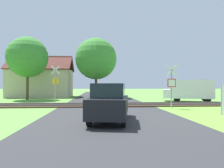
{
  "coord_description": "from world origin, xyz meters",
  "views": [
    {
      "loc": [
        -0.77,
        -9.59,
        1.71
      ],
      "look_at": [
        0.5,
        7.8,
        1.8
      ],
      "focal_mm": 32.0,
      "sensor_mm": 36.0,
      "label": 1
    }
  ],
  "objects_px": {
    "stop_sign_near": "(171,84)",
    "crossing_sign_far": "(55,81)",
    "tree_left": "(27,57)",
    "tree_center": "(96,59)",
    "parked_car": "(110,102)",
    "mail_truck": "(189,90)",
    "house": "(42,82)"
  },
  "relations": [
    {
      "from": "tree_center",
      "to": "tree_left",
      "type": "bearing_deg",
      "value": -159.87
    },
    {
      "from": "house",
      "to": "tree_left",
      "type": "distance_m",
      "value": 5.98
    },
    {
      "from": "stop_sign_near",
      "to": "parked_car",
      "type": "relative_size",
      "value": 0.76
    },
    {
      "from": "crossing_sign_far",
      "to": "tree_left",
      "type": "distance_m",
      "value": 7.39
    },
    {
      "from": "tree_center",
      "to": "parked_car",
      "type": "distance_m",
      "value": 18.12
    },
    {
      "from": "stop_sign_near",
      "to": "tree_left",
      "type": "xyz_separation_m",
      "value": [
        -13.6,
        9.88,
        3.18
      ]
    },
    {
      "from": "stop_sign_near",
      "to": "parked_car",
      "type": "height_order",
      "value": "stop_sign_near"
    },
    {
      "from": "house",
      "to": "tree_left",
      "type": "bearing_deg",
      "value": -92.47
    },
    {
      "from": "crossing_sign_far",
      "to": "house",
      "type": "relative_size",
      "value": 0.41
    },
    {
      "from": "stop_sign_near",
      "to": "tree_left",
      "type": "relative_size",
      "value": 0.44
    },
    {
      "from": "house",
      "to": "tree_center",
      "type": "distance_m",
      "value": 8.73
    },
    {
      "from": "tree_center",
      "to": "mail_truck",
      "type": "bearing_deg",
      "value": -35.36
    },
    {
      "from": "crossing_sign_far",
      "to": "tree_left",
      "type": "height_order",
      "value": "tree_left"
    },
    {
      "from": "stop_sign_near",
      "to": "crossing_sign_far",
      "type": "distance_m",
      "value": 10.39
    },
    {
      "from": "house",
      "to": "tree_center",
      "type": "height_order",
      "value": "tree_center"
    },
    {
      "from": "crossing_sign_far",
      "to": "parked_car",
      "type": "relative_size",
      "value": 0.84
    },
    {
      "from": "house",
      "to": "crossing_sign_far",
      "type": "bearing_deg",
      "value": -68.87
    },
    {
      "from": "house",
      "to": "tree_left",
      "type": "relative_size",
      "value": 1.19
    },
    {
      "from": "parked_car",
      "to": "tree_center",
      "type": "bearing_deg",
      "value": 102.35
    },
    {
      "from": "stop_sign_near",
      "to": "tree_center",
      "type": "distance_m",
      "value": 14.4
    },
    {
      "from": "house",
      "to": "tree_left",
      "type": "xyz_separation_m",
      "value": [
        -0.2,
        -5.24,
        2.88
      ]
    },
    {
      "from": "crossing_sign_far",
      "to": "tree_left",
      "type": "bearing_deg",
      "value": 135.8
    },
    {
      "from": "tree_center",
      "to": "house",
      "type": "bearing_deg",
      "value": 163.61
    },
    {
      "from": "parked_car",
      "to": "stop_sign_near",
      "type": "bearing_deg",
      "value": 54.44
    },
    {
      "from": "stop_sign_near",
      "to": "mail_truck",
      "type": "height_order",
      "value": "stop_sign_near"
    },
    {
      "from": "house",
      "to": "stop_sign_near",
      "type": "bearing_deg",
      "value": -48.74
    },
    {
      "from": "stop_sign_near",
      "to": "crossing_sign_far",
      "type": "relative_size",
      "value": 0.91
    },
    {
      "from": "tree_center",
      "to": "parked_car",
      "type": "xyz_separation_m",
      "value": [
        0.78,
        -17.57,
        -4.35
      ]
    },
    {
      "from": "tree_left",
      "to": "parked_car",
      "type": "distance_m",
      "value": 17.55
    },
    {
      "from": "stop_sign_near",
      "to": "tree_left",
      "type": "distance_m",
      "value": 17.11
    },
    {
      "from": "tree_center",
      "to": "mail_truck",
      "type": "xyz_separation_m",
      "value": [
        9.73,
        -6.9,
        -4.01
      ]
    },
    {
      "from": "stop_sign_near",
      "to": "house",
      "type": "height_order",
      "value": "house"
    }
  ]
}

